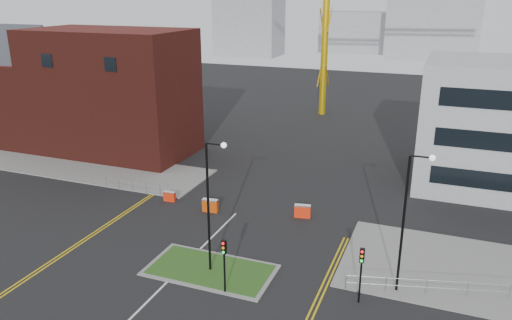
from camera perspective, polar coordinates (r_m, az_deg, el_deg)
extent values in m
cube|color=slate|center=(56.68, -19.13, -0.69)|extent=(28.00, 8.00, 0.12)
cube|color=slate|center=(34.64, -5.24, -12.41)|extent=(8.60, 4.60, 0.08)
cube|color=#2D541C|center=(34.63, -5.24, -12.38)|extent=(8.00, 4.00, 0.12)
cube|color=#4F1A13|center=(59.45, -16.17, 7.43)|extent=(18.00, 10.00, 14.00)
cube|color=black|center=(57.64, -22.78, 10.44)|extent=(1.40, 0.10, 1.40)
cube|color=black|center=(52.48, -16.30, 10.44)|extent=(1.40, 0.10, 1.40)
cube|color=#4F1A13|center=(67.66, -24.23, 6.10)|extent=(6.00, 10.00, 10.00)
cube|color=#2D3038|center=(66.89, -24.80, 10.26)|extent=(6.40, 8.49, 8.49)
cylinder|color=black|center=(32.56, -5.47, -5.67)|extent=(0.16, 0.16, 9.00)
cylinder|color=black|center=(30.72, -4.72, 1.82)|extent=(1.20, 0.10, 0.10)
sphere|color=silver|center=(30.47, -3.71, 1.70)|extent=(0.36, 0.36, 0.36)
cylinder|color=black|center=(31.46, 16.43, -7.32)|extent=(0.16, 0.16, 9.00)
cylinder|color=black|center=(29.79, 18.36, 0.36)|extent=(1.20, 0.10, 0.10)
sphere|color=silver|center=(29.78, 19.51, 0.22)|extent=(0.36, 0.36, 0.36)
cylinder|color=black|center=(31.59, -3.61, -12.60)|extent=(0.12, 0.12, 3.00)
cube|color=black|center=(30.74, -3.68, -9.89)|extent=(0.28, 0.22, 0.90)
sphere|color=red|center=(30.49, -3.79, -9.50)|extent=(0.18, 0.18, 0.18)
sphere|color=orange|center=(30.64, -3.78, -10.00)|extent=(0.18, 0.18, 0.18)
sphere|color=#0CCC33|center=(30.78, -3.77, -10.49)|extent=(0.18, 0.18, 0.18)
cylinder|color=black|center=(31.30, 11.83, -13.33)|extent=(0.12, 0.12, 3.00)
cube|color=black|center=(30.44, 12.04, -10.61)|extent=(0.28, 0.22, 0.90)
sphere|color=red|center=(30.18, 12.04, -10.23)|extent=(0.18, 0.18, 0.18)
sphere|color=orange|center=(30.33, 12.00, -10.73)|extent=(0.18, 0.18, 0.18)
sphere|color=#0CCC33|center=(30.47, 11.96, -11.22)|extent=(0.18, 0.18, 0.18)
cylinder|color=gray|center=(48.09, -13.99, -2.36)|extent=(6.00, 0.04, 0.04)
cylinder|color=gray|center=(48.27, -13.94, -2.92)|extent=(6.00, 0.04, 0.04)
cylinder|color=gray|center=(49.98, -16.78, -2.42)|extent=(0.05, 0.05, 1.10)
cylinder|color=gray|center=(46.69, -10.91, -3.44)|extent=(0.05, 0.05, 1.10)
cylinder|color=gray|center=(34.70, 27.11, -12.61)|extent=(19.01, 5.04, 0.04)
cylinder|color=gray|center=(34.95, 26.98, -13.32)|extent=(19.01, 5.04, 0.04)
cylinder|color=gray|center=(32.76, 10.25, -13.59)|extent=(0.05, 0.05, 1.10)
cube|color=silver|center=(31.27, -13.75, -16.81)|extent=(0.15, 30.00, 0.01)
cube|color=gold|center=(41.58, -17.85, -7.74)|extent=(0.12, 24.00, 0.01)
cube|color=gold|center=(41.40, -17.53, -7.83)|extent=(0.12, 24.00, 0.01)
cube|color=gold|center=(30.87, 6.19, -16.84)|extent=(0.12, 20.00, 0.01)
cube|color=gold|center=(30.81, 6.76, -16.94)|extent=(0.12, 20.00, 0.01)
cube|color=gray|center=(149.29, -0.78, 16.09)|extent=(18.00, 12.00, 22.00)
cube|color=gray|center=(148.85, 19.53, 13.89)|extent=(24.00, 12.00, 16.00)
cube|color=gray|center=(160.59, 13.02, 14.03)|extent=(30.00, 12.00, 12.00)
cube|color=red|center=(45.47, -9.86, -4.13)|extent=(1.10, 0.42, 0.90)
cube|color=silver|center=(45.32, -9.89, -3.66)|extent=(1.10, 0.42, 0.11)
cube|color=#C6420B|center=(42.88, -5.25, -5.20)|extent=(1.39, 0.56, 1.13)
cube|color=silver|center=(42.68, -5.27, -4.58)|extent=(1.39, 0.56, 0.14)
cube|color=#FB2C0D|center=(41.85, 5.33, -5.84)|extent=(1.39, 0.68, 1.11)
cube|color=silver|center=(41.65, 5.35, -5.22)|extent=(1.39, 0.68, 0.13)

